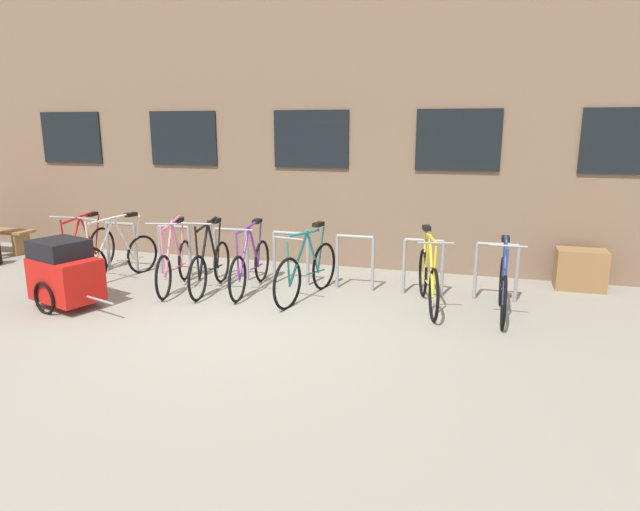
% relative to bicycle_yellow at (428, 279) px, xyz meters
% --- Properties ---
extents(ground_plane, '(42.00, 42.00, 0.00)m').
position_rel_bicycle_yellow_xyz_m(ground_plane, '(-2.19, -1.38, -0.38)').
color(ground_plane, gray).
extents(storefront_building, '(28.00, 6.68, 5.42)m').
position_rel_bicycle_yellow_xyz_m(storefront_building, '(-2.19, 5.14, 2.33)').
color(storefront_building, '#7A604C').
rests_on(storefront_building, ground).
extents(bike_rack, '(6.59, 0.05, 0.82)m').
position_rel_bicycle_yellow_xyz_m(bike_rack, '(-2.12, 0.52, 0.12)').
color(bike_rack, gray).
rests_on(bike_rack, ground).
extents(bicycle_yellow, '(0.54, 1.72, 1.06)m').
position_rel_bicycle_yellow_xyz_m(bicycle_yellow, '(0.00, 0.00, 0.00)').
color(bicycle_yellow, black).
rests_on(bicycle_yellow, ground).
extents(bicycle_teal, '(0.51, 1.75, 1.05)m').
position_rel_bicycle_yellow_xyz_m(bicycle_teal, '(-1.68, -0.07, 0.00)').
color(bicycle_teal, black).
rests_on(bicycle_teal, ground).
extents(bicycle_pink, '(0.53, 1.64, 1.09)m').
position_rel_bicycle_yellow_xyz_m(bicycle_pink, '(-3.72, -0.17, -0.01)').
color(bicycle_pink, black).
rests_on(bicycle_pink, ground).
extents(bicycle_red, '(0.44, 1.69, 1.06)m').
position_rel_bicycle_yellow_xyz_m(bicycle_red, '(-5.50, 0.05, 0.01)').
color(bicycle_red, black).
rests_on(bicycle_red, ground).
extents(bicycle_blue, '(0.44, 1.65, 1.03)m').
position_rel_bicycle_yellow_xyz_m(bicycle_blue, '(0.95, -0.07, -0.01)').
color(bicycle_blue, black).
rests_on(bicycle_blue, ground).
extents(bicycle_black, '(0.44, 1.62, 1.11)m').
position_rel_bicycle_yellow_xyz_m(bicycle_black, '(-3.17, -0.11, -0.01)').
color(bicycle_black, black).
rests_on(bicycle_black, ground).
extents(bicycle_white, '(0.54, 1.64, 1.07)m').
position_rel_bicycle_yellow_xyz_m(bicycle_white, '(-4.85, 0.00, -0.01)').
color(bicycle_white, black).
rests_on(bicycle_white, ground).
extents(bicycle_purple, '(0.44, 1.74, 1.03)m').
position_rel_bicycle_yellow_xyz_m(bicycle_purple, '(-2.59, 0.05, -0.01)').
color(bicycle_purple, black).
rests_on(bicycle_purple, ground).
extents(bike_trailer, '(1.48, 0.85, 0.93)m').
position_rel_bicycle_yellow_xyz_m(bike_trailer, '(-4.65, -1.37, 0.09)').
color(bike_trailer, red).
rests_on(bike_trailer, ground).
extents(planter_box, '(0.70, 0.44, 0.60)m').
position_rel_bicycle_yellow_xyz_m(planter_box, '(2.10, 1.47, -0.08)').
color(planter_box, olive).
rests_on(planter_box, ground).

